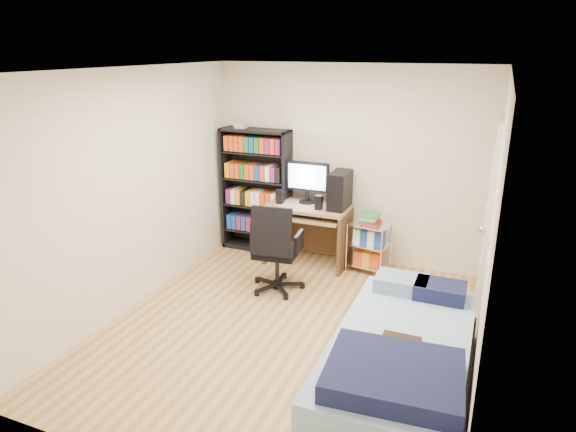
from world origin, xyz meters
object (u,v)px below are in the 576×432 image
at_px(media_shelf, 256,189).
at_px(computer_desk, 317,211).
at_px(office_chair, 276,263).
at_px(bed, 400,363).

bearing_deg(media_shelf, computer_desk, -8.83).
height_order(office_chair, bed, office_chair).
relative_size(media_shelf, computer_desk, 1.32).
height_order(media_shelf, office_chair, media_shelf).
relative_size(computer_desk, office_chair, 1.24).
distance_m(media_shelf, office_chair, 1.43).
xyz_separation_m(computer_desk, bed, (1.49, -2.25, -0.43)).
bearing_deg(office_chair, computer_desk, 74.11).
bearing_deg(bed, computer_desk, 123.63).
bearing_deg(computer_desk, media_shelf, 171.17).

